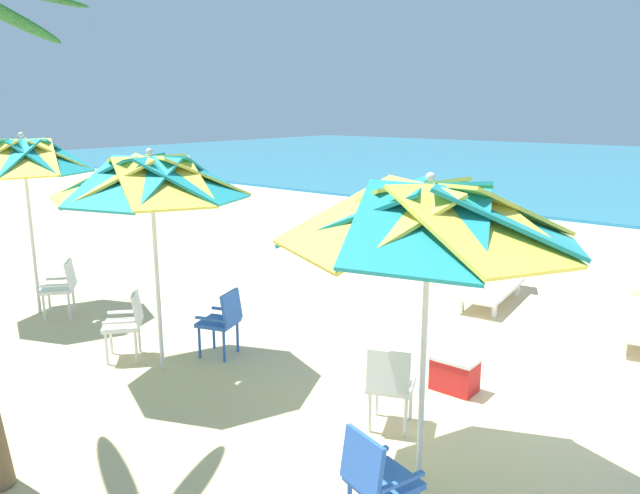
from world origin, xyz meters
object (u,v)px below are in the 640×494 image
at_px(plastic_chair_3, 223,319).
at_px(cooler_box, 455,373).
at_px(plastic_chair_0, 376,478).
at_px(beach_umbrella_1, 151,180).
at_px(plastic_chair_2, 127,321).
at_px(beach_umbrella_0, 429,216).
at_px(sun_lounger_2, 495,284).
at_px(beach_umbrella_2, 24,158).
at_px(plastic_chair_1, 390,382).
at_px(plastic_chair_4, 62,285).

bearing_deg(plastic_chair_3, cooler_box, 19.31).
distance_m(plastic_chair_0, cooler_box, 2.68).
distance_m(beach_umbrella_1, cooler_box, 4.06).
xyz_separation_m(plastic_chair_2, cooler_box, (3.63, 1.76, -0.30)).
xyz_separation_m(plastic_chair_2, plastic_chair_3, (0.88, 0.80, 0.00)).
height_order(beach_umbrella_0, sun_lounger_2, beach_umbrella_0).
relative_size(beach_umbrella_0, beach_umbrella_1, 0.99).
relative_size(beach_umbrella_1, beach_umbrella_2, 0.97).
xyz_separation_m(plastic_chair_2, beach_umbrella_2, (-2.60, 0.15, 1.88)).
height_order(plastic_chair_2, plastic_chair_3, same).
relative_size(plastic_chair_2, beach_umbrella_2, 0.31).
height_order(plastic_chair_0, plastic_chair_1, same).
bearing_deg(cooler_box, beach_umbrella_2, -165.47).
bearing_deg(beach_umbrella_0, beach_umbrella_2, 179.11).
xyz_separation_m(plastic_chair_4, cooler_box, (5.74, 1.47, -0.30)).
height_order(plastic_chair_2, plastic_chair_4, same).
bearing_deg(plastic_chair_4, beach_umbrella_0, -2.27).
bearing_deg(beach_umbrella_2, beach_umbrella_0, -0.89).
height_order(plastic_chair_2, beach_umbrella_2, beach_umbrella_2).
height_order(beach_umbrella_0, plastic_chair_0, beach_umbrella_0).
bearing_deg(beach_umbrella_0, cooler_box, 107.41).
xyz_separation_m(plastic_chair_0, beach_umbrella_1, (-3.68, 0.86, 1.81)).
bearing_deg(plastic_chair_2, beach_umbrella_0, 0.64).
bearing_deg(plastic_chair_4, plastic_chair_2, -7.97).
distance_m(plastic_chair_3, plastic_chair_4, 3.04).
relative_size(plastic_chair_3, sun_lounger_2, 0.39).
height_order(plastic_chair_1, plastic_chair_2, same).
bearing_deg(beach_umbrella_2, plastic_chair_2, -3.33).
distance_m(beach_umbrella_1, plastic_chair_2, 1.91).
height_order(plastic_chair_3, cooler_box, plastic_chair_3).
xyz_separation_m(beach_umbrella_1, cooler_box, (3.02, 1.72, -2.11)).
bearing_deg(plastic_chair_2, plastic_chair_4, 172.03).
xyz_separation_m(sun_lounger_2, cooler_box, (1.01, -3.42, -0.08)).
distance_m(beach_umbrella_2, cooler_box, 6.79).
xyz_separation_m(plastic_chair_1, cooler_box, (0.11, 1.18, -0.30)).
relative_size(beach_umbrella_0, cooler_box, 5.26).
relative_size(plastic_chair_1, beach_umbrella_1, 0.32).
distance_m(plastic_chair_4, cooler_box, 5.93).
distance_m(plastic_chair_1, plastic_chair_4, 5.64).
height_order(plastic_chair_0, beach_umbrella_2, beach_umbrella_2).
bearing_deg(plastic_chair_1, plastic_chair_3, 175.25).
height_order(beach_umbrella_1, beach_umbrella_2, beach_umbrella_2).
height_order(plastic_chair_2, cooler_box, plastic_chair_2).
height_order(beach_umbrella_1, plastic_chair_3, beach_umbrella_1).
relative_size(plastic_chair_1, plastic_chair_4, 1.00).
height_order(plastic_chair_4, sun_lounger_2, plastic_chair_4).
bearing_deg(plastic_chair_0, plastic_chair_1, 118.99).
xyz_separation_m(beach_umbrella_0, plastic_chair_1, (-0.65, 0.54, -1.79)).
bearing_deg(plastic_chair_0, plastic_chair_4, 170.19).
bearing_deg(plastic_chair_3, beach_umbrella_0, -12.94).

